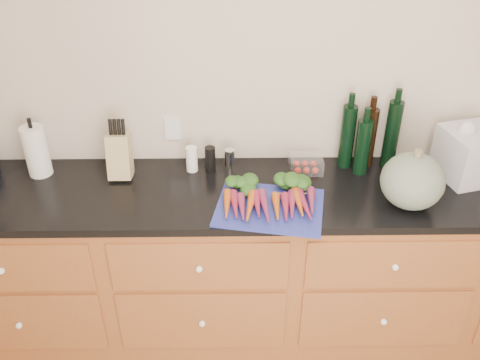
{
  "coord_description": "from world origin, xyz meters",
  "views": [
    {
      "loc": [
        -0.29,
        -0.84,
        2.39
      ],
      "look_at": [
        -0.26,
        1.2,
        1.06
      ],
      "focal_mm": 40.0,
      "sensor_mm": 36.0,
      "label": 1
    }
  ],
  "objects_px": {
    "paper_towel": "(36,151)",
    "knife_block": "(120,156)",
    "squash": "(412,181)",
    "tomato_box": "(306,164)",
    "cutting_board": "(270,208)",
    "carrots": "(269,197)"
  },
  "relations": [
    {
      "from": "squash",
      "to": "knife_block",
      "type": "relative_size",
      "value": 1.29
    },
    {
      "from": "squash",
      "to": "paper_towel",
      "type": "xyz_separation_m",
      "value": [
        -1.78,
        0.29,
        0.0
      ]
    },
    {
      "from": "squash",
      "to": "knife_block",
      "type": "bearing_deg",
      "value": 168.73
    },
    {
      "from": "cutting_board",
      "to": "squash",
      "type": "xyz_separation_m",
      "value": [
        0.64,
        0.03,
        0.12
      ]
    },
    {
      "from": "tomato_box",
      "to": "knife_block",
      "type": "bearing_deg",
      "value": -178.15
    },
    {
      "from": "carrots",
      "to": "tomato_box",
      "type": "xyz_separation_m",
      "value": [
        0.2,
        0.29,
        0.0
      ]
    },
    {
      "from": "cutting_board",
      "to": "carrots",
      "type": "bearing_deg",
      "value": 90.0
    },
    {
      "from": "cutting_board",
      "to": "tomato_box",
      "type": "xyz_separation_m",
      "value": [
        0.2,
        0.33,
        0.03
      ]
    },
    {
      "from": "squash",
      "to": "knife_block",
      "type": "height_order",
      "value": "squash"
    },
    {
      "from": "knife_block",
      "to": "paper_towel",
      "type": "bearing_deg",
      "value": 177.23
    },
    {
      "from": "carrots",
      "to": "knife_block",
      "type": "relative_size",
      "value": 1.94
    },
    {
      "from": "knife_block",
      "to": "squash",
      "type": "bearing_deg",
      "value": -11.27
    },
    {
      "from": "tomato_box",
      "to": "paper_towel",
      "type": "bearing_deg",
      "value": -179.57
    },
    {
      "from": "knife_block",
      "to": "tomato_box",
      "type": "bearing_deg",
      "value": 1.85
    },
    {
      "from": "knife_block",
      "to": "cutting_board",
      "type": "bearing_deg",
      "value": -22.43
    },
    {
      "from": "cutting_board",
      "to": "squash",
      "type": "relative_size",
      "value": 1.68
    },
    {
      "from": "tomato_box",
      "to": "cutting_board",
      "type": "bearing_deg",
      "value": -121.75
    },
    {
      "from": "cutting_board",
      "to": "carrots",
      "type": "height_order",
      "value": "carrots"
    },
    {
      "from": "paper_towel",
      "to": "tomato_box",
      "type": "distance_m",
      "value": 1.35
    },
    {
      "from": "carrots",
      "to": "squash",
      "type": "height_order",
      "value": "squash"
    },
    {
      "from": "paper_towel",
      "to": "knife_block",
      "type": "xyz_separation_m",
      "value": [
        0.41,
        -0.02,
        -0.02
      ]
    },
    {
      "from": "squash",
      "to": "knife_block",
      "type": "distance_m",
      "value": 1.4
    }
  ]
}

